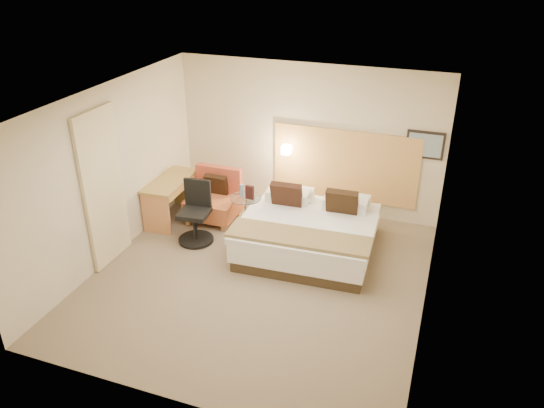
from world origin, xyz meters
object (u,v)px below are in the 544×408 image
(bed, at_px, (309,231))
(desk_chair, at_px, (196,217))
(desk, at_px, (172,188))
(side_table, at_px, (246,211))
(lounge_chair, at_px, (214,200))

(bed, distance_m, desk_chair, 1.89)
(desk, bearing_deg, bed, -4.46)
(bed, bearing_deg, side_table, 166.54)
(desk_chair, bearing_deg, lounge_chair, 93.29)
(side_table, height_order, desk, desk)
(bed, height_order, lounge_chair, bed)
(lounge_chair, distance_m, desk_chair, 0.81)
(desk, xyz_separation_m, desk_chair, (0.74, -0.54, -0.17))
(side_table, height_order, desk_chair, desk_chair)
(side_table, distance_m, desk, 1.40)
(desk, bearing_deg, side_table, 3.75)
(lounge_chair, height_order, desk, lounge_chair)
(side_table, bearing_deg, lounge_chair, 165.51)
(bed, xyz_separation_m, desk, (-2.59, 0.20, 0.27))
(bed, bearing_deg, lounge_chair, 166.17)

